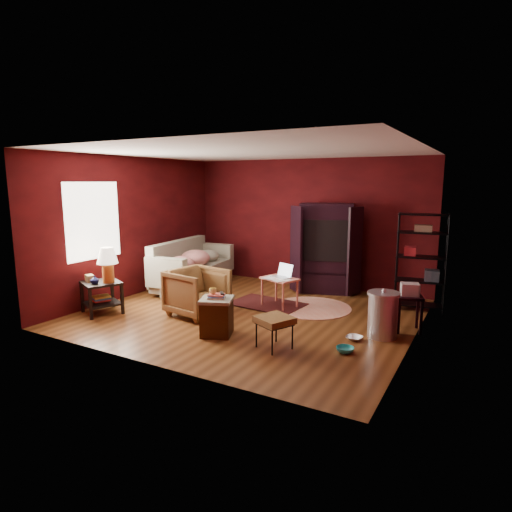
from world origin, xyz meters
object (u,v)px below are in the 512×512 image
(tv_armoire, at_px, (326,247))
(wire_shelving, at_px, (422,258))
(side_table, at_px, (105,274))
(hamper, at_px, (217,316))
(laptop_desk, at_px, (280,281))
(sofa, at_px, (193,269))
(armchair, at_px, (197,290))

(tv_armoire, distance_m, wire_shelving, 1.98)
(side_table, distance_m, tv_armoire, 4.37)
(hamper, distance_m, tv_armoire, 3.35)
(side_table, distance_m, laptop_desk, 3.13)
(sofa, bearing_deg, wire_shelving, -103.86)
(side_table, height_order, hamper, side_table)
(armchair, height_order, laptop_desk, armchair)
(laptop_desk, bearing_deg, tv_armoire, 96.07)
(side_table, bearing_deg, tv_armoire, 49.19)
(sofa, bearing_deg, laptop_desk, -122.02)
(sofa, distance_m, wire_shelving, 4.68)
(hamper, height_order, wire_shelving, wire_shelving)
(laptop_desk, height_order, tv_armoire, tv_armoire)
(armchair, height_order, tv_armoire, tv_armoire)
(wire_shelving, bearing_deg, sofa, -179.50)
(sofa, xyz_separation_m, armchair, (1.26, -1.52, 0.04))
(laptop_desk, xyz_separation_m, wire_shelving, (2.29, 1.08, 0.47))
(side_table, xyz_separation_m, tv_armoire, (2.85, 3.30, 0.26))
(sofa, xyz_separation_m, laptop_desk, (2.30, -0.39, 0.08))
(side_table, relative_size, wire_shelving, 0.68)
(armchair, relative_size, tv_armoire, 0.48)
(sofa, relative_size, hamper, 3.19)
(sofa, xyz_separation_m, wire_shelving, (4.59, 0.69, 0.55))
(sofa, relative_size, armchair, 2.34)
(armchair, height_order, side_table, side_table)
(tv_armoire, bearing_deg, side_table, -147.48)
(side_table, height_order, laptop_desk, side_table)
(hamper, height_order, tv_armoire, tv_armoire)
(sofa, distance_m, armchair, 1.97)
(hamper, xyz_separation_m, wire_shelving, (2.48, 2.88, 0.66))
(hamper, relative_size, tv_armoire, 0.35)
(laptop_desk, bearing_deg, sofa, -169.87)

